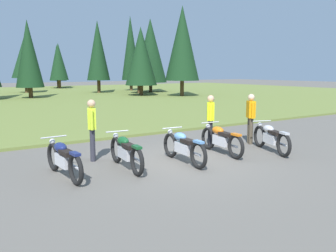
# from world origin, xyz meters

# --- Properties ---
(ground_plane) EXTENTS (140.00, 140.00, 0.00)m
(ground_plane) POSITION_xyz_m (0.00, 0.00, 0.00)
(ground_plane) COLOR #605B54
(grass_moorland) EXTENTS (80.00, 44.00, 0.10)m
(grass_moorland) POSITION_xyz_m (0.00, 25.91, 0.05)
(grass_moorland) COLOR olive
(grass_moorland) RESTS_ON ground
(forest_treeline) EXTENTS (37.45, 26.04, 8.82)m
(forest_treeline) POSITION_xyz_m (2.20, 28.09, 4.40)
(forest_treeline) COLOR #47331E
(forest_treeline) RESTS_ON ground
(motorcycle_navy) EXTENTS (0.62, 2.10, 0.88)m
(motorcycle_navy) POSITION_xyz_m (-3.05, 0.30, 0.44)
(motorcycle_navy) COLOR black
(motorcycle_navy) RESTS_ON ground
(motorcycle_british_green) EXTENTS (0.62, 2.10, 0.88)m
(motorcycle_british_green) POSITION_xyz_m (-1.53, 0.19, 0.44)
(motorcycle_british_green) COLOR black
(motorcycle_british_green) RESTS_ON ground
(motorcycle_sky_blue) EXTENTS (0.62, 2.10, 0.88)m
(motorcycle_sky_blue) POSITION_xyz_m (0.02, -0.11, 0.44)
(motorcycle_sky_blue) COLOR black
(motorcycle_sky_blue) RESTS_ON ground
(motorcycle_orange) EXTENTS (0.62, 2.10, 0.88)m
(motorcycle_orange) POSITION_xyz_m (1.55, 0.12, 0.44)
(motorcycle_orange) COLOR black
(motorcycle_orange) RESTS_ON ground
(motorcycle_silver) EXTENTS (0.88, 2.02, 0.88)m
(motorcycle_silver) POSITION_xyz_m (3.00, -0.49, 0.44)
(motorcycle_silver) COLOR black
(motorcycle_silver) RESTS_ON ground
(rider_with_back_turned) EXTENTS (0.37, 0.49, 1.67)m
(rider_with_back_turned) POSITION_xyz_m (3.37, 0.72, 0.95)
(rider_with_back_turned) COLOR #4C4233
(rider_with_back_turned) RESTS_ON ground
(rider_near_row_end) EXTENTS (0.39, 0.46, 1.67)m
(rider_near_row_end) POSITION_xyz_m (1.89, 1.02, 0.95)
(rider_near_row_end) COLOR black
(rider_near_row_end) RESTS_ON ground
(rider_checking_bike) EXTENTS (0.33, 0.52, 1.67)m
(rider_checking_bike) POSITION_xyz_m (-1.91, 1.43, 0.95)
(rider_checking_bike) COLOR #2D2D38
(rider_checking_bike) RESTS_ON ground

